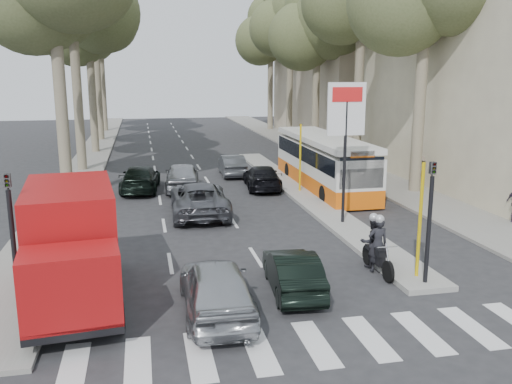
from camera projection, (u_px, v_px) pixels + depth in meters
ground at (299, 277)px, 16.11m from camera, size 120.00×120.00×0.00m
sidewalk_right at (315, 151)px, 41.73m from camera, size 3.20×70.00×0.12m
median_left at (95, 152)px, 41.24m from camera, size 2.40×64.00×0.12m
traffic_island at (300, 192)px, 27.26m from camera, size 1.50×26.00×0.16m
building_far at (358, 50)px, 50.02m from camera, size 11.00×20.00×16.00m
billboard at (346, 133)px, 20.75m from camera, size 1.50×12.10×5.60m
traffic_light_island at (431, 202)px, 14.80m from camera, size 0.16×0.41×3.60m
traffic_light_left at (11, 219)px, 13.09m from camera, size 0.16×0.41×3.60m
tree_l_c at (89, 15)px, 39.26m from camera, size 7.40×7.20×13.71m
tree_l_d at (95, 4)px, 46.51m from camera, size 7.40×7.20×15.66m
tree_l_e at (101, 25)px, 54.36m from camera, size 7.40×7.20×14.49m
tree_r_c at (319, 22)px, 40.81m from camera, size 7.40×7.20×13.32m
tree_r_d at (292, 14)px, 48.18m from camera, size 7.40×7.20×14.88m
tree_r_e at (272, 29)px, 55.99m from camera, size 7.40×7.20×14.10m
silver_hatchback at (216, 287)px, 13.49m from camera, size 1.75×4.21×1.43m
dark_hatchback at (293, 271)px, 14.93m from camera, size 1.51×3.62×1.16m
queue_car_a at (199, 199)px, 23.06m from camera, size 2.50×5.12×1.40m
queue_car_b at (262, 177)px, 28.32m from camera, size 2.10×4.35×1.22m
queue_car_c at (183, 176)px, 27.88m from camera, size 2.06×4.44×1.47m
queue_car_d at (232, 165)px, 32.01m from camera, size 1.41×3.78×1.23m
queue_car_e at (140, 178)px, 27.79m from camera, size 2.25×4.65×1.30m
red_truck at (71, 244)px, 14.00m from camera, size 2.72×5.90×3.05m
city_bus at (323, 161)px, 28.34m from camera, size 2.40×10.52×2.77m
motorcycle at (375, 244)px, 16.47m from camera, size 0.77×2.15×1.83m
pedestrian_far at (422, 171)px, 28.52m from camera, size 1.10×0.89×1.57m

